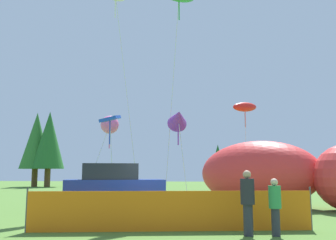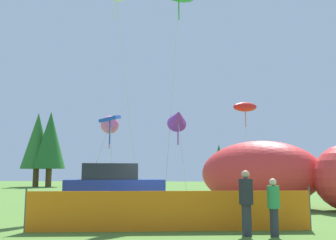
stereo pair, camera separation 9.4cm
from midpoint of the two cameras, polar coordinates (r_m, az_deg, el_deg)
ground_plane at (r=15.17m, az=-1.86°, el=-14.63°), size 120.00×120.00×0.00m
parked_car at (r=16.92m, az=-8.21°, el=-10.29°), size 4.63×3.03×2.14m
folding_chair at (r=13.27m, az=4.65°, el=-13.15°), size 0.55×0.55×0.93m
inflatable_cat at (r=19.85m, az=16.67°, el=-8.20°), size 8.92×6.41×3.40m
safety_fence at (r=11.62m, az=0.58°, el=-13.69°), size 8.54×1.53×1.31m
spectator_in_red_shirt at (r=10.97m, az=12.07°, el=-11.81°), size 0.39×0.39×1.81m
spectator_in_yellow_shirt at (r=11.14m, az=16.03°, el=-12.26°), size 0.34×0.34×1.58m
kite_purple_delta at (r=17.76m, az=1.67°, el=0.33°), size 1.20×1.53×4.98m
kite_pink_octopus at (r=20.76m, az=-8.74°, el=-0.75°), size 1.70×1.43×4.85m
kite_red_lizard at (r=24.50m, az=11.79°, el=1.92°), size 1.96×2.35×6.37m
kite_blue_box at (r=19.28m, az=-8.69°, el=-0.05°), size 0.96×2.88×4.71m
horizon_tree_east at (r=48.98m, az=-17.47°, el=-2.96°), size 3.93×3.93×9.38m
horizon_tree_west at (r=50.23m, az=-19.21°, el=-3.02°), size 3.91×3.91×9.34m
horizon_tree_mid at (r=53.58m, az=7.84°, el=-6.08°), size 2.39×2.39×5.69m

